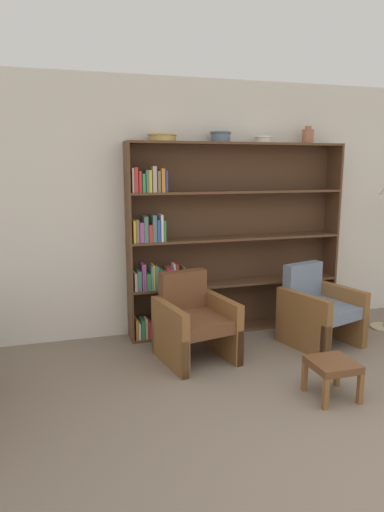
{
  "coord_description": "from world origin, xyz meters",
  "views": [
    {
      "loc": [
        -1.88,
        -1.98,
        1.84
      ],
      "look_at": [
        -0.6,
        2.33,
        0.95
      ],
      "focal_mm": 32.0,
      "sensor_mm": 36.0,
      "label": 1
    }
  ],
  "objects_px": {
    "footstool": "(333,368)",
    "bowl_brass": "(220,136)",
    "vase_tall": "(308,136)",
    "armchair_cushioned": "(318,309)",
    "bowl_stoneware": "(162,137)",
    "bowl_copper": "(263,139)",
    "bookshelf": "(218,242)",
    "armchair_leather": "(194,321)"
  },
  "relations": [
    {
      "from": "bowl_brass",
      "to": "bowl_copper",
      "type": "relative_size",
      "value": 1.2
    },
    {
      "from": "bowl_stoneware",
      "to": "armchair_leather",
      "type": "relative_size",
      "value": 0.37
    },
    {
      "from": "bookshelf",
      "to": "bowl_stoneware",
      "type": "relative_size",
      "value": 8.09
    },
    {
      "from": "bowl_brass",
      "to": "armchair_leather",
      "type": "height_order",
      "value": "bowl_brass"
    },
    {
      "from": "bowl_stoneware",
      "to": "vase_tall",
      "type": "distance_m",
      "value": 1.66
    },
    {
      "from": "bowl_copper",
      "to": "bowl_brass",
      "type": "bearing_deg",
      "value": 180.0
    },
    {
      "from": "footstool",
      "to": "bowl_brass",
      "type": "bearing_deg",
      "value": 101.79
    },
    {
      "from": "footstool",
      "to": "bowl_copper",
      "type": "bearing_deg",
      "value": 85.45
    },
    {
      "from": "vase_tall",
      "to": "armchair_cushioned",
      "type": "xyz_separation_m",
      "value": [
        -0.16,
        -0.65,
        -1.8
      ]
    },
    {
      "from": "bowl_brass",
      "to": "vase_tall",
      "type": "xyz_separation_m",
      "value": [
        1.03,
        0.0,
        0.02
      ]
    },
    {
      "from": "vase_tall",
      "to": "footstool",
      "type": "distance_m",
      "value": 2.65
    },
    {
      "from": "bowl_brass",
      "to": "vase_tall",
      "type": "relative_size",
      "value": 1.22
    },
    {
      "from": "bowl_copper",
      "to": "armchair_leather",
      "type": "height_order",
      "value": "bowl_copper"
    },
    {
      "from": "bowl_brass",
      "to": "armchair_leather",
      "type": "distance_m",
      "value": 1.95
    },
    {
      "from": "bowl_copper",
      "to": "bookshelf",
      "type": "bearing_deg",
      "value": 176.9
    },
    {
      "from": "vase_tall",
      "to": "footstool",
      "type": "height_order",
      "value": "vase_tall"
    },
    {
      "from": "bowl_copper",
      "to": "armchair_leather",
      "type": "relative_size",
      "value": 0.23
    },
    {
      "from": "bowl_stoneware",
      "to": "footstool",
      "type": "xyz_separation_m",
      "value": [
        0.98,
        -1.71,
        -1.87
      ]
    },
    {
      "from": "footstool",
      "to": "armchair_leather",
      "type": "bearing_deg",
      "value": 128.53
    },
    {
      "from": "bowl_brass",
      "to": "bookshelf",
      "type": "bearing_deg",
      "value": 107.35
    },
    {
      "from": "vase_tall",
      "to": "armchair_cushioned",
      "type": "bearing_deg",
      "value": -104.16
    },
    {
      "from": "vase_tall",
      "to": "footstool",
      "type": "bearing_deg",
      "value": -111.59
    },
    {
      "from": "armchair_leather",
      "to": "footstool",
      "type": "bearing_deg",
      "value": 117.34
    },
    {
      "from": "bookshelf",
      "to": "armchair_leather",
      "type": "height_order",
      "value": "bookshelf"
    },
    {
      "from": "bowl_brass",
      "to": "footstool",
      "type": "distance_m",
      "value": 2.58
    },
    {
      "from": "bowl_copper",
      "to": "vase_tall",
      "type": "xyz_separation_m",
      "value": [
        0.54,
        0.0,
        0.04
      ]
    },
    {
      "from": "armchair_cushioned",
      "to": "bookshelf",
      "type": "bearing_deg",
      "value": -54.78
    },
    {
      "from": "bowl_brass",
      "to": "armchair_cushioned",
      "type": "distance_m",
      "value": 2.08
    },
    {
      "from": "bowl_copper",
      "to": "armchair_leather",
      "type": "distance_m",
      "value": 2.11
    },
    {
      "from": "bowl_copper",
      "to": "footstool",
      "type": "bearing_deg",
      "value": -94.55
    },
    {
      "from": "armchair_leather",
      "to": "armchair_cushioned",
      "type": "distance_m",
      "value": 1.36
    },
    {
      "from": "armchair_cushioned",
      "to": "bowl_stoneware",
      "type": "bearing_deg",
      "value": -40.6
    },
    {
      "from": "armchair_leather",
      "to": "footstool",
      "type": "height_order",
      "value": "armchair_leather"
    },
    {
      "from": "armchair_leather",
      "to": "footstool",
      "type": "relative_size",
      "value": 2.34
    },
    {
      "from": "armchair_leather",
      "to": "footstool",
      "type": "xyz_separation_m",
      "value": [
        0.84,
        -1.06,
        -0.12
      ]
    },
    {
      "from": "bowl_stoneware",
      "to": "bowl_brass",
      "type": "height_order",
      "value": "bowl_brass"
    },
    {
      "from": "bowl_stoneware",
      "to": "armchair_leather",
      "type": "bearing_deg",
      "value": -77.84
    },
    {
      "from": "bowl_copper",
      "to": "footstool",
      "type": "relative_size",
      "value": 0.55
    },
    {
      "from": "vase_tall",
      "to": "armchair_cushioned",
      "type": "distance_m",
      "value": 1.92
    },
    {
      "from": "bookshelf",
      "to": "armchair_cushioned",
      "type": "relative_size",
      "value": 2.89
    },
    {
      "from": "bowl_stoneware",
      "to": "vase_tall",
      "type": "relative_size",
      "value": 1.59
    },
    {
      "from": "bowl_stoneware",
      "to": "bowl_brass",
      "type": "bearing_deg",
      "value": -0.0
    }
  ]
}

